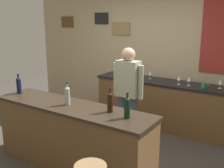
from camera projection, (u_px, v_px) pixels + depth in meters
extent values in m
plane|color=#423D38|center=(91.00, 155.00, 4.16)|extent=(10.00, 10.00, 0.00)
cube|color=tan|center=(151.00, 51.00, 5.46)|extent=(6.00, 0.06, 2.80)
cube|color=brown|center=(67.00, 22.00, 6.47)|extent=(0.36, 0.02, 0.25)
cube|color=black|center=(101.00, 18.00, 5.92)|extent=(0.35, 0.02, 0.24)
cube|color=#997F4C|center=(121.00, 29.00, 5.70)|extent=(0.44, 0.02, 0.27)
cube|color=brown|center=(72.00, 139.00, 3.73)|extent=(2.33, 0.57, 0.88)
cube|color=#2D2319|center=(71.00, 107.00, 3.62)|extent=(2.38, 0.60, 0.04)
cube|color=brown|center=(160.00, 105.00, 5.18)|extent=(2.50, 0.53, 0.86)
cube|color=black|center=(161.00, 82.00, 5.07)|extent=(2.56, 0.56, 0.04)
cylinder|color=#384766|center=(133.00, 123.00, 4.29)|extent=(0.13, 0.13, 0.86)
cylinder|color=#384766|center=(122.00, 121.00, 4.40)|extent=(0.13, 0.13, 0.86)
cube|color=#9EA38E|center=(128.00, 79.00, 4.17)|extent=(0.36, 0.20, 0.56)
sphere|color=tan|center=(128.00, 55.00, 4.08)|extent=(0.21, 0.21, 0.21)
cylinder|color=#9EA38E|center=(141.00, 83.00, 4.06)|extent=(0.08, 0.08, 0.52)
cylinder|color=#9EA38E|center=(116.00, 79.00, 4.30)|extent=(0.08, 0.08, 0.52)
cylinder|color=olive|center=(90.00, 167.00, 2.61)|extent=(0.32, 0.32, 0.03)
cylinder|color=black|center=(19.00, 87.00, 4.15)|extent=(0.07, 0.07, 0.20)
sphere|color=black|center=(18.00, 80.00, 4.12)|extent=(0.07, 0.07, 0.07)
cylinder|color=black|center=(18.00, 78.00, 4.11)|extent=(0.03, 0.03, 0.09)
cylinder|color=black|center=(18.00, 75.00, 4.10)|extent=(0.03, 0.03, 0.02)
cylinder|color=#999E99|center=(67.00, 98.00, 3.62)|extent=(0.07, 0.07, 0.20)
sphere|color=#999E99|center=(67.00, 90.00, 3.59)|extent=(0.07, 0.07, 0.07)
cylinder|color=#999E99|center=(67.00, 87.00, 3.58)|extent=(0.03, 0.03, 0.09)
cylinder|color=black|center=(67.00, 83.00, 3.57)|extent=(0.03, 0.03, 0.02)
cylinder|color=black|center=(110.00, 104.00, 3.35)|extent=(0.07, 0.07, 0.20)
sphere|color=black|center=(110.00, 96.00, 3.32)|extent=(0.07, 0.07, 0.07)
cylinder|color=black|center=(110.00, 93.00, 3.31)|extent=(0.03, 0.03, 0.09)
cylinder|color=black|center=(110.00, 89.00, 3.30)|extent=(0.03, 0.03, 0.02)
cylinder|color=black|center=(127.00, 110.00, 3.15)|extent=(0.07, 0.07, 0.20)
sphere|color=black|center=(127.00, 101.00, 3.12)|extent=(0.07, 0.07, 0.07)
cylinder|color=black|center=(127.00, 98.00, 3.11)|extent=(0.03, 0.03, 0.09)
cylinder|color=black|center=(127.00, 93.00, 3.10)|extent=(0.03, 0.03, 0.02)
cylinder|color=silver|center=(150.00, 79.00, 5.25)|extent=(0.06, 0.06, 0.00)
cylinder|color=silver|center=(150.00, 77.00, 5.24)|extent=(0.01, 0.01, 0.07)
cone|color=silver|center=(150.00, 73.00, 5.22)|extent=(0.07, 0.07, 0.08)
cylinder|color=silver|center=(179.00, 84.00, 4.81)|extent=(0.06, 0.06, 0.00)
cylinder|color=silver|center=(179.00, 82.00, 4.80)|extent=(0.01, 0.01, 0.07)
cone|color=silver|center=(179.00, 78.00, 4.78)|extent=(0.07, 0.07, 0.08)
cylinder|color=silver|center=(189.00, 85.00, 4.73)|extent=(0.06, 0.06, 0.00)
cylinder|color=silver|center=(189.00, 83.00, 4.72)|extent=(0.01, 0.01, 0.07)
cone|color=silver|center=(189.00, 79.00, 4.70)|extent=(0.07, 0.07, 0.08)
cylinder|color=silver|center=(220.00, 88.00, 4.54)|extent=(0.06, 0.06, 0.00)
cylinder|color=silver|center=(220.00, 86.00, 4.53)|extent=(0.01, 0.01, 0.07)
cone|color=silver|center=(220.00, 82.00, 4.51)|extent=(0.07, 0.07, 0.08)
cylinder|color=#338C4C|center=(204.00, 85.00, 4.56)|extent=(0.08, 0.08, 0.09)
torus|color=#338C4C|center=(207.00, 85.00, 4.53)|extent=(0.06, 0.01, 0.06)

